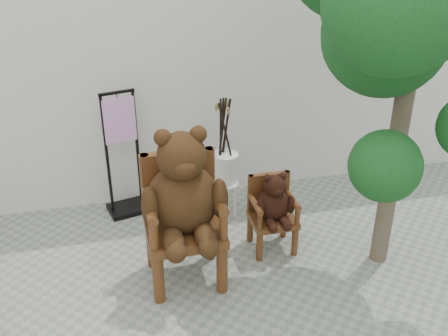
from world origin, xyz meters
name	(u,v)px	position (x,y,z in m)	size (l,w,h in m)	color
back_wall	(164,69)	(0.00, 3.10, 1.50)	(9.00, 1.00, 3.00)	silver
chair_big	(183,199)	(-0.14, 0.96, 0.91)	(0.79, 0.85, 1.62)	#46240F
chair_small	(273,205)	(0.84, 1.24, 0.53)	(0.47, 0.49, 0.91)	#46240F
display_stand	(124,168)	(-0.61, 2.35, 0.58)	(0.52, 0.44, 1.51)	black
stool_bucket	(225,168)	(0.50, 1.97, 0.64)	(0.32, 0.32, 1.45)	white
tree	(390,19)	(1.63, 0.82, 2.48)	(1.52, 1.76, 3.42)	#473A2B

